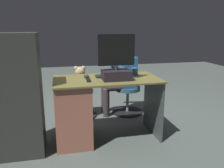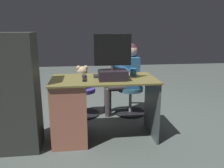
# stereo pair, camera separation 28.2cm
# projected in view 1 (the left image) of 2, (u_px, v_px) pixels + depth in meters

# --- Properties ---
(ground_plane) EXTENTS (10.00, 10.00, 0.00)m
(ground_plane) POSITION_uv_depth(u_px,v_px,m) (102.00, 125.00, 3.20)
(ground_plane) COLOR #4B5550
(desk) EXTENTS (1.23, 0.65, 0.75)m
(desk) POSITION_uv_depth(u_px,v_px,m) (80.00, 109.00, 2.69)
(desk) COLOR brown
(desk) RESTS_ON ground_plane
(monitor) EXTENTS (0.41, 0.23, 0.51)m
(monitor) POSITION_uv_depth(u_px,v_px,m) (116.00, 67.00, 2.58)
(monitor) COLOR black
(monitor) RESTS_ON desk
(keyboard) EXTENTS (0.42, 0.14, 0.02)m
(keyboard) POSITION_uv_depth(u_px,v_px,m) (113.00, 76.00, 2.78)
(keyboard) COLOR black
(keyboard) RESTS_ON desk
(computer_mouse) EXTENTS (0.06, 0.10, 0.04)m
(computer_mouse) POSITION_uv_depth(u_px,v_px,m) (86.00, 76.00, 2.71)
(computer_mouse) COLOR black
(computer_mouse) RESTS_ON desk
(cup) EXTENTS (0.08, 0.08, 0.09)m
(cup) POSITION_uv_depth(u_px,v_px,m) (135.00, 72.00, 2.84)
(cup) COLOR #3372BF
(cup) RESTS_ON desk
(tv_remote) EXTENTS (0.05, 0.15, 0.02)m
(tv_remote) POSITION_uv_depth(u_px,v_px,m) (88.00, 80.00, 2.56)
(tv_remote) COLOR black
(tv_remote) RESTS_ON desk
(office_chair_teddy) EXTENTS (0.48, 0.48, 0.43)m
(office_chair_teddy) POSITION_uv_depth(u_px,v_px,m) (81.00, 101.00, 3.47)
(office_chair_teddy) COLOR black
(office_chair_teddy) RESTS_ON ground_plane
(teddy_bear) EXTENTS (0.24, 0.24, 0.35)m
(teddy_bear) POSITION_uv_depth(u_px,v_px,m) (80.00, 79.00, 3.40)
(teddy_bear) COLOR tan
(teddy_bear) RESTS_ON office_chair_teddy
(visitor_chair) EXTENTS (0.48, 0.48, 0.43)m
(visitor_chair) POSITION_uv_depth(u_px,v_px,m) (128.00, 98.00, 3.61)
(visitor_chair) COLOR black
(visitor_chair) RESTS_ON ground_plane
(person) EXTENTS (0.51, 0.48, 1.09)m
(person) POSITION_uv_depth(u_px,v_px,m) (123.00, 73.00, 3.50)
(person) COLOR #25547D
(person) RESTS_ON ground_plane
(equipment_rack) EXTENTS (0.44, 0.36, 1.28)m
(equipment_rack) POSITION_uv_depth(u_px,v_px,m) (19.00, 96.00, 2.35)
(equipment_rack) COLOR #2E312C
(equipment_rack) RESTS_ON ground_plane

